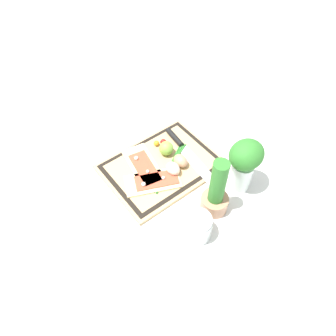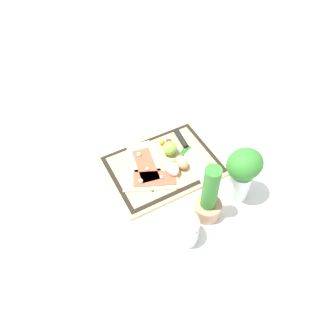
{
  "view_description": "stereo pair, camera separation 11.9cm",
  "coord_description": "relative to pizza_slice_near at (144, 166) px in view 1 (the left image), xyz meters",
  "views": [
    {
      "loc": [
        0.46,
        0.63,
        0.96
      ],
      "look_at": [
        0.0,
        0.04,
        0.03
      ],
      "focal_mm": 35.0,
      "sensor_mm": 36.0,
      "label": 1
    },
    {
      "loc": [
        0.36,
        0.7,
        0.96
      ],
      "look_at": [
        0.0,
        0.04,
        0.03
      ],
      "focal_mm": 35.0,
      "sensor_mm": 36.0,
      "label": 2
    }
  ],
  "objects": [
    {
      "name": "cherry_tomato_yellow",
      "position": [
        -0.1,
        -0.06,
        0.01
      ],
      "size": [
        0.02,
        0.02,
        0.02
      ],
      "primitive_type": "sphere",
      "color": "orange",
      "rests_on": "cutting_board"
    },
    {
      "name": "cutting_board",
      "position": [
        -0.06,
        0.03,
        -0.01
      ],
      "size": [
        0.42,
        0.31,
        0.02
      ],
      "color": "tan",
      "rests_on": "ground_plane"
    },
    {
      "name": "pizza_slice_far",
      "position": [
        0.01,
        0.08,
        0.0
      ],
      "size": [
        0.22,
        0.17,
        0.02
      ],
      "color": "beige",
      "rests_on": "cutting_board"
    },
    {
      "name": "knife",
      "position": [
        -0.18,
        0.01,
        0.0
      ],
      "size": [
        0.06,
        0.31,
        0.02
      ],
      "color": "silver",
      "rests_on": "cutting_board"
    },
    {
      "name": "ground_plane",
      "position": [
        -0.06,
        0.03,
        -0.02
      ],
      "size": [
        6.0,
        6.0,
        0.0
      ],
      "primitive_type": "plane",
      "color": "silver"
    },
    {
      "name": "egg_brown",
      "position": [
        -0.12,
        0.08,
        0.02
      ],
      "size": [
        0.05,
        0.06,
        0.05
      ],
      "primitive_type": "ellipsoid",
      "color": "tan",
      "rests_on": "cutting_board"
    },
    {
      "name": "herb_pot",
      "position": [
        -0.09,
        0.28,
        0.06
      ],
      "size": [
        0.09,
        0.09,
        0.24
      ],
      "color": "#AD7A5B",
      "rests_on": "ground_plane"
    },
    {
      "name": "herb_glass",
      "position": [
        -0.23,
        0.27,
        0.11
      ],
      "size": [
        0.12,
        0.11,
        0.22
      ],
      "color": "silver",
      "rests_on": "ground_plane"
    },
    {
      "name": "cherry_tomato_red",
      "position": [
        -0.13,
        -0.05,
        0.01
      ],
      "size": [
        0.02,
        0.02,
        0.02
      ],
      "primitive_type": "sphere",
      "color": "red",
      "rests_on": "cutting_board"
    },
    {
      "name": "sauce_jar",
      "position": [
        0.02,
        0.32,
        0.02
      ],
      "size": [
        0.09,
        0.09,
        0.09
      ],
      "color": "silver",
      "rests_on": "ground_plane"
    },
    {
      "name": "pizza_slice_near",
      "position": [
        0.0,
        0.0,
        0.0
      ],
      "size": [
        0.13,
        0.22,
        0.02
      ],
      "color": "beige",
      "rests_on": "cutting_board"
    },
    {
      "name": "egg_pink",
      "position": [
        -0.07,
        0.09,
        0.02
      ],
      "size": [
        0.05,
        0.06,
        0.05
      ],
      "primitive_type": "ellipsoid",
      "color": "beige",
      "rests_on": "cutting_board"
    },
    {
      "name": "lime",
      "position": [
        -0.11,
        -0.0,
        0.02
      ],
      "size": [
        0.06,
        0.06,
        0.06
      ],
      "primitive_type": "sphere",
      "color": "#7FB742",
      "rests_on": "cutting_board"
    },
    {
      "name": "scallion_bunch",
      "position": [
        -0.08,
        0.06,
        -0.0
      ],
      "size": [
        0.24,
        0.14,
        0.01
      ],
      "color": "#2D7528",
      "rests_on": "cutting_board"
    }
  ]
}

